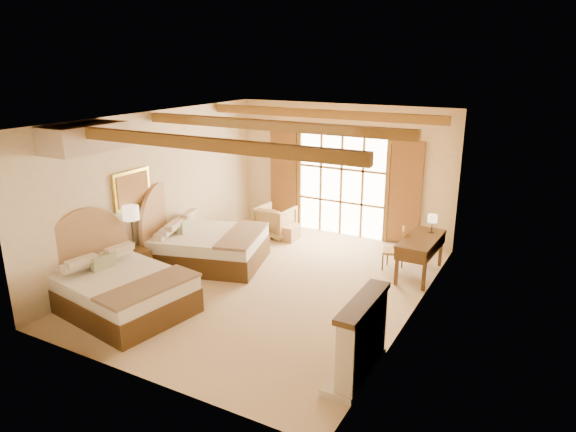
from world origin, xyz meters
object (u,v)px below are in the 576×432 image
Objects in this scene: bed_near at (116,286)px; armchair at (275,221)px; desk at (420,255)px; bed_far at (202,242)px; nightstand at (134,265)px.

bed_near reaches higher than armchair.
bed_near is 1.63× the size of desk.
bed_far reaches higher than nightstand.
armchair is 0.56× the size of desk.
desk is (4.87, 2.95, 0.11)m from nightstand.
bed_far is 1.80× the size of desk.
bed_near is at bearing -135.12° from desk.
armchair is 3.82m from desk.
nightstand is at bearing -147.01° from desk.
armchair is (0.54, 2.21, -0.07)m from bed_far.
bed_far is (-0.04, 2.46, 0.01)m from bed_near.
nightstand is 3.81m from armchair.
nightstand is 0.42× the size of desk.
bed_near reaches higher than desk.
nightstand is 0.76× the size of armchair.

